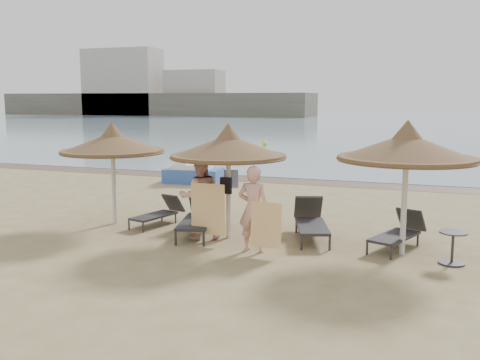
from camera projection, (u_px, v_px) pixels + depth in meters
The scene contains 20 objects.
ground at pixel (224, 245), 11.85m from camera, with size 160.00×160.00×0.00m, color #9C8B62.
sea at pixel (406, 118), 86.22m from camera, with size 200.00×140.00×0.03m, color gray.
wet_sand_strip at pixel (313, 182), 20.59m from camera, with size 200.00×1.60×0.01m, color brown.
far_shore at pixel (254, 99), 92.17m from camera, with size 150.00×54.80×12.00m.
palapa_left at pixel (112, 143), 13.54m from camera, with size 2.64×2.64×2.61m.
palapa_center at pixel (228, 147), 12.12m from camera, with size 2.68×2.68×2.66m.
palapa_right at pixel (407, 148), 10.79m from camera, with size 2.82×2.82×2.79m.
lounger_far_left at pixel (160, 212), 13.70m from camera, with size 0.90×1.67×0.71m.
lounger_near_left at pixel (199, 216), 12.79m from camera, with size 1.17×2.19×0.93m.
lounger_near_right at pixel (311, 221), 12.42m from camera, with size 1.24×2.09×0.89m.
lounger_far_right at pixel (399, 232), 11.57m from camera, with size 1.17×1.84×0.79m.
side_table at pixel (452, 249), 10.43m from camera, with size 0.54×0.54×0.65m.
person_left at pixel (200, 190), 12.18m from camera, with size 1.05×0.68×2.27m, color tan.
person_right at pixel (254, 202), 11.17m from camera, with size 0.98×0.64×2.13m, color tan.
towel_left at pixel (208, 209), 11.79m from camera, with size 0.82×0.05×1.14m.
towel_right at pixel (266, 225), 10.89m from camera, with size 0.68×0.09×0.95m.
bag_patterned at pixel (231, 179), 12.40m from camera, with size 0.34×0.19×0.41m.
bag_dark at pixel (226, 186), 12.10m from camera, with size 0.27×0.11×0.37m.
pedal_boat at pixel (193, 173), 20.52m from camera, with size 2.25×1.46×0.99m.
buoy_left at pixel (265, 143), 36.14m from camera, with size 0.33×0.33×0.33m, color yellow.
Camera 1 is at (4.24, -10.68, 3.23)m, focal length 40.00 mm.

